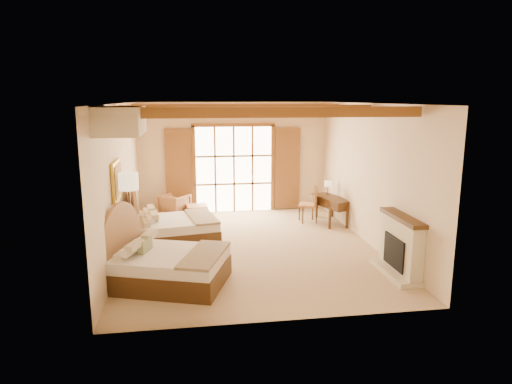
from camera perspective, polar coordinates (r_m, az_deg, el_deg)
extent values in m
plane|color=tan|center=(10.38, -0.75, -6.94)|extent=(7.00, 7.00, 0.00)
plane|color=beige|center=(13.42, -2.82, 4.33)|extent=(5.50, 0.00, 5.50)
plane|color=beige|center=(9.99, -16.60, 1.32)|extent=(0.00, 7.00, 7.00)
plane|color=beige|center=(10.70, 13.99, 2.12)|extent=(0.00, 7.00, 7.00)
plane|color=#B2713E|center=(9.83, -0.80, 11.02)|extent=(7.00, 7.00, 0.00)
cube|color=white|center=(13.43, -2.78, 2.82)|extent=(2.20, 0.02, 2.50)
cube|color=brown|center=(13.33, -9.63, 2.61)|extent=(0.75, 0.06, 2.40)
cube|color=brown|center=(13.65, 3.93, 2.96)|extent=(0.75, 0.06, 2.40)
cube|color=beige|center=(9.12, 17.70, -6.52)|extent=(0.25, 1.30, 1.10)
cube|color=black|center=(9.12, 17.26, -7.16)|extent=(0.18, 0.80, 0.60)
cube|color=beige|center=(9.25, 17.00, -9.52)|extent=(0.45, 1.40, 0.10)
cube|color=#422712|center=(8.96, 17.86, -3.06)|extent=(0.30, 1.40, 0.08)
cube|color=gold|center=(9.23, -17.03, 1.41)|extent=(0.05, 0.95, 0.75)
cube|color=#B58B3A|center=(9.22, -16.84, 1.42)|extent=(0.02, 0.82, 0.62)
cube|color=beige|center=(7.82, -16.59, 8.54)|extent=(0.70, 1.40, 0.45)
cube|color=#422712|center=(8.52, -10.72, -10.03)|extent=(2.32, 2.02, 0.38)
cube|color=white|center=(8.42, -10.80, -8.16)|extent=(2.27, 1.98, 0.21)
cube|color=#907958|center=(8.38, -6.26, -7.30)|extent=(1.04, 1.61, 0.05)
cube|color=gray|center=(8.38, -13.96, -6.82)|extent=(0.24, 0.41, 0.23)
cube|color=#422712|center=(10.83, -10.09, -5.31)|extent=(2.10, 1.73, 0.37)
cube|color=white|center=(10.75, -10.15, -3.86)|extent=(2.06, 1.70, 0.20)
cube|color=#907958|center=(10.72, -6.74, -3.19)|extent=(0.81, 1.53, 0.05)
cube|color=gray|center=(10.72, -12.52, -2.83)|extent=(0.18, 0.40, 0.22)
cube|color=#422712|center=(9.36, -15.37, -7.34)|extent=(0.64, 0.64, 0.66)
cylinder|color=#392616|center=(9.68, -15.14, -8.66)|extent=(0.27, 0.27, 0.03)
cylinder|color=#392616|center=(9.43, -15.41, -4.01)|extent=(0.04, 0.04, 1.61)
cylinder|color=beige|center=(9.24, -15.70, 1.31)|extent=(0.40, 0.40, 0.33)
imported|color=#9F6B43|center=(13.10, -10.15, -1.68)|extent=(1.00, 1.00, 0.66)
cube|color=#A6764C|center=(12.79, -7.39, -2.52)|extent=(0.60, 0.60, 0.40)
cube|color=#422712|center=(12.40, 9.44, -0.76)|extent=(0.94, 1.41, 0.05)
cube|color=#422712|center=(12.43, 9.43, -1.30)|extent=(0.91, 1.37, 0.20)
cube|color=#B37A45|center=(12.42, 6.51, -1.64)|extent=(0.61, 0.61, 0.06)
cube|color=#B37A45|center=(12.41, 7.48, -0.19)|extent=(0.22, 0.46, 0.57)
cylinder|color=#392616|center=(12.78, 8.95, -0.22)|extent=(0.11, 0.11, 0.02)
cylinder|color=#392616|center=(12.76, 8.96, 0.35)|extent=(0.02, 0.02, 0.26)
cylinder|color=beige|center=(12.73, 8.99, 1.04)|extent=(0.18, 0.18, 0.15)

